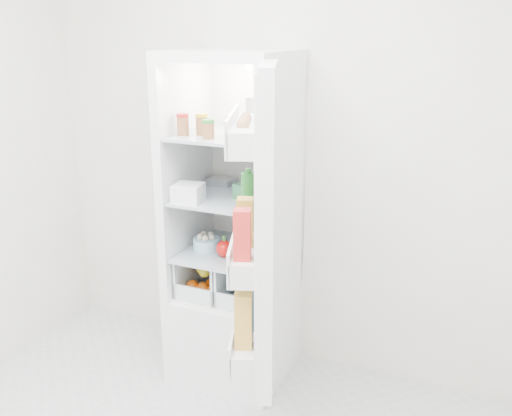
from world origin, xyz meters
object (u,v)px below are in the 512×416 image
at_px(red_cabbage, 265,235).
at_px(mushroom_bowl, 207,244).
at_px(refrigerator, 237,261).
at_px(fridge_door, 261,233).

height_order(red_cabbage, mushroom_bowl, red_cabbage).
relative_size(refrigerator, red_cabbage, 10.86).
height_order(mushroom_bowl, fridge_door, fridge_door).
distance_m(refrigerator, red_cabbage, 0.23).
bearing_deg(mushroom_bowl, fridge_door, -43.27).
xyz_separation_m(refrigerator, fridge_door, (0.41, -0.62, 0.43)).
bearing_deg(red_cabbage, mushroom_bowl, -155.49).
height_order(refrigerator, fridge_door, refrigerator).
relative_size(refrigerator, mushroom_bowl, 12.44).
bearing_deg(fridge_door, mushroom_bowl, 25.95).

